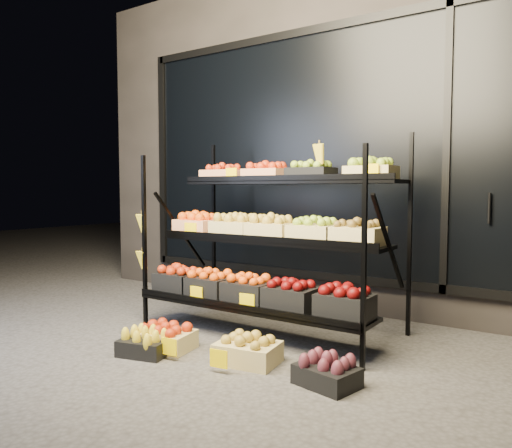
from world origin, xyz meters
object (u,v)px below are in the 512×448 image
Objects in this scene: display_rack at (266,239)px; floor_crate_midleft at (145,343)px; floor_crate_left at (166,337)px; floor_crate_midright at (248,349)px.

display_rack reaches higher than floor_crate_midleft.
floor_crate_midright is at bearing -1.70° from floor_crate_left.
floor_crate_midright is (0.32, -0.73, -0.69)m from display_rack.
display_rack is 4.76× the size of floor_crate_midright.
floor_crate_midright is (0.68, 0.10, 0.00)m from floor_crate_left.
display_rack is at bearing 54.59° from floor_crate_midleft.
floor_crate_midleft is 0.87× the size of floor_crate_midright.
display_rack is 4.92× the size of floor_crate_left.
floor_crate_midleft is (-0.03, -0.19, -0.01)m from floor_crate_left.
floor_crate_midright reaches higher than floor_crate_left.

